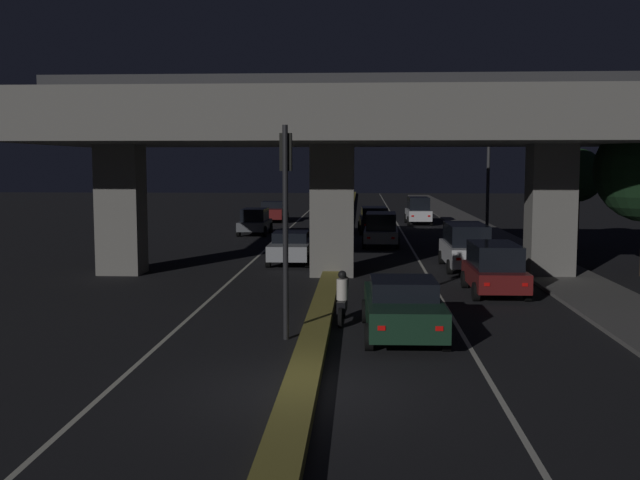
# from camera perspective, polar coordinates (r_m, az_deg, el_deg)

# --- Properties ---
(ground_plane) EXTENTS (200.00, 200.00, 0.00)m
(ground_plane) POSITION_cam_1_polar(r_m,az_deg,el_deg) (15.20, -1.41, -11.39)
(ground_plane) COLOR black
(lane_line_left_inner) EXTENTS (0.12, 126.00, 0.00)m
(lane_line_left_inner) POSITION_cam_1_polar(r_m,az_deg,el_deg) (49.92, -2.61, 0.67)
(lane_line_left_inner) COLOR beige
(lane_line_left_inner) RESTS_ON ground_plane
(lane_line_right_inner) EXTENTS (0.12, 126.00, 0.00)m
(lane_line_right_inner) POSITION_cam_1_polar(r_m,az_deg,el_deg) (49.74, 6.27, 0.62)
(lane_line_right_inner) COLOR beige
(lane_line_right_inner) RESTS_ON ground_plane
(median_divider) EXTENTS (0.70, 126.00, 0.27)m
(median_divider) POSITION_cam_1_polar(r_m,az_deg,el_deg) (49.67, 1.82, 0.80)
(median_divider) COLOR olive
(median_divider) RESTS_ON ground_plane
(sidewalk_right) EXTENTS (2.88, 126.00, 0.12)m
(sidewalk_right) POSITION_cam_1_polar(r_m,az_deg,el_deg) (43.43, 13.69, -0.19)
(sidewalk_right) COLOR #5B5956
(sidewalk_right) RESTS_ON ground_plane
(elevated_overpass) EXTENTS (23.73, 10.14, 8.04)m
(elevated_overpass) POSITION_cam_1_polar(r_m,az_deg,el_deg) (30.02, 0.95, 8.57)
(elevated_overpass) COLOR slate
(elevated_overpass) RESTS_ON ground_plane
(traffic_light_left_of_median) EXTENTS (0.30, 0.49, 5.46)m
(traffic_light_left_of_median) POSITION_cam_1_polar(r_m,az_deg,el_deg) (19.00, -2.63, 3.46)
(traffic_light_left_of_median) COLOR black
(traffic_light_left_of_median) RESTS_ON ground_plane
(street_lamp) EXTENTS (2.30, 0.32, 7.65)m
(street_lamp) POSITION_cam_1_polar(r_m,az_deg,el_deg) (42.60, 12.27, 5.78)
(street_lamp) COLOR #2D2D30
(street_lamp) RESTS_ON ground_plane
(car_dark_green_lead) EXTENTS (2.13, 4.82, 1.53)m
(car_dark_green_lead) POSITION_cam_1_polar(r_m,az_deg,el_deg) (19.71, 6.32, -5.05)
(car_dark_green_lead) COLOR black
(car_dark_green_lead) RESTS_ON ground_plane
(car_dark_red_second) EXTENTS (1.90, 3.99, 1.76)m
(car_dark_red_second) POSITION_cam_1_polar(r_m,az_deg,el_deg) (26.48, 13.15, -2.06)
(car_dark_red_second) COLOR #591414
(car_dark_red_second) RESTS_ON ground_plane
(car_white_third) EXTENTS (1.97, 4.73, 1.94)m
(car_white_third) POSITION_cam_1_polar(r_m,az_deg,el_deg) (32.55, 11.06, -0.41)
(car_white_third) COLOR silver
(car_white_third) RESTS_ON ground_plane
(car_silver_fourth) EXTENTS (2.05, 4.12, 1.83)m
(car_silver_fourth) POSITION_cam_1_polar(r_m,az_deg,el_deg) (40.96, 4.67, 0.87)
(car_silver_fourth) COLOR gray
(car_silver_fourth) RESTS_ON ground_plane
(car_black_fifth) EXTENTS (2.13, 4.86, 1.69)m
(car_black_fifth) POSITION_cam_1_polar(r_m,az_deg,el_deg) (48.80, 4.14, 1.58)
(car_black_fifth) COLOR black
(car_black_fifth) RESTS_ON ground_plane
(car_white_sixth) EXTENTS (1.88, 4.04, 2.01)m
(car_white_sixth) POSITION_cam_1_polar(r_m,az_deg,el_deg) (56.08, 7.49, 2.27)
(car_white_sixth) COLOR silver
(car_white_sixth) RESTS_ON ground_plane
(car_silver_lead_oncoming) EXTENTS (1.94, 4.38, 1.42)m
(car_silver_lead_oncoming) POSITION_cam_1_polar(r_m,az_deg,el_deg) (33.85, -2.25, -0.51)
(car_silver_lead_oncoming) COLOR gray
(car_silver_lead_oncoming) RESTS_ON ground_plane
(car_grey_second_oncoming) EXTENTS (1.89, 4.02, 1.67)m
(car_grey_second_oncoming) POSITION_cam_1_polar(r_m,az_deg,el_deg) (47.54, -4.98, 1.44)
(car_grey_second_oncoming) COLOR #515459
(car_grey_second_oncoming) RESTS_ON ground_plane
(car_dark_red_third_oncoming) EXTENTS (2.09, 4.60, 1.56)m
(car_dark_red_third_oncoming) POSITION_cam_1_polar(r_m,az_deg,el_deg) (58.27, -3.60, 2.19)
(car_dark_red_third_oncoming) COLOR #591414
(car_dark_red_third_oncoming) RESTS_ON ground_plane
(motorcycle_black_filtering_near) EXTENTS (0.34, 1.85, 1.49)m
(motorcycle_black_filtering_near) POSITION_cam_1_polar(r_m,az_deg,el_deg) (21.27, 1.69, -4.64)
(motorcycle_black_filtering_near) COLOR black
(motorcycle_black_filtering_near) RESTS_ON ground_plane
(roadside_tree_kerbside_mid) EXTENTS (2.82, 2.82, 5.30)m
(roadside_tree_kerbside_mid) POSITION_cam_1_polar(r_m,az_deg,el_deg) (41.78, 18.97, 4.63)
(roadside_tree_kerbside_mid) COLOR #38281C
(roadside_tree_kerbside_mid) RESTS_ON ground_plane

